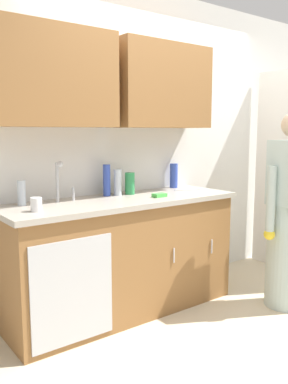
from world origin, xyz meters
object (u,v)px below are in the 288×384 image
Objects in this scene: bottle_water_tall at (118,182)px; sponge at (159,195)px; bottle_water_short at (107,180)px; bottle_cleaner_spray at (174,176)px; bottle_soap at (130,183)px; sink at (71,206)px; cup_by_sink at (36,204)px; knife_on_counter at (187,190)px; bottle_dish_liquid at (22,193)px.

bottle_water_tall is 0.37m from sponge.
sponge is at bearing -44.43° from bottle_water_short.
bottle_cleaner_spray is 1.05× the size of bottle_water_tall.
sponge is at bearing -68.03° from bottle_soap.
bottle_water_tall is at bearing 16.18° from sink.
sink is 1.92× the size of bottle_water_short.
bottle_water_tall is at bearing 17.49° from cup_by_sink.
sink is 0.54m from bottle_water_tall.
cup_by_sink reaches higher than knife_on_counter.
sponge is at bearing -1.11° from cup_by_sink.
sponge is at bearing -10.17° from sink.
bottle_cleaner_spray is at bearing 8.78° from bottle_soap.
sink is at bearing 28.38° from knife_on_counter.
bottle_cleaner_spray is 1.53m from cup_by_sink.
bottle_cleaner_spray is at bearing 12.60° from cup_by_sink.
bottle_water_short is (0.41, 0.18, 0.14)m from sink.
bottle_dish_liquid is at bearing -179.15° from bottle_water_short.
bottle_cleaner_spray is at bearing 6.52° from bottle_water_tall.
bottle_water_short is at bearing -176.39° from bottle_cleaner_spray.
sink is 0.47m from bottle_water_short.
knife_on_counter is (1.49, 0.14, -0.04)m from cup_by_sink.
bottle_cleaner_spray is at bearing 10.70° from sink.
bottle_water_short is 1.08× the size of knife_on_counter.
sponge is (1.04, -0.02, -0.03)m from cup_by_sink.
bottle_water_tall is at bearing 17.21° from knife_on_counter.
bottle_water_tall is at bearing 175.41° from bottle_soap.
bottle_cleaner_spray is 0.59m from sponge.
bottle_dish_liquid is 1.49m from knife_on_counter.
bottle_water_short reaches higher than bottle_dish_liquid.
sink is at bearing -28.19° from bottle_dish_liquid.
sink reaches higher than bottle_dish_liquid.
cup_by_sink is (-0.72, -0.29, -0.08)m from bottle_water_short.
knife_on_counter is at bearing -91.84° from bottle_cleaner_spray.
bottle_soap is 0.30m from sponge.
cup_by_sink is (-0.81, -0.26, -0.06)m from bottle_water_tall.
cup_by_sink reaches higher than sponge.
bottle_water_tall is 1.18× the size of bottle_soap.
bottle_dish_liquid reaches higher than cup_by_sink.
bottle_dish_liquid reaches higher than knife_on_counter.
sink is 2.08× the size of knife_on_counter.
bottle_water_short reaches higher than cup_by_sink.
cup_by_sink is at bearing -162.51° from bottle_water_tall.
sink is 0.64m from bottle_soap.
sink is 2.75× the size of bottle_dish_liquid.
bottle_dish_liquid is (-0.81, 0.02, -0.02)m from bottle_water_tall.
sponge is at bearing -15.93° from bottle_dish_liquid.
bottle_dish_liquid is 0.76× the size of knife_on_counter.
sponge is at bearing 46.43° from knife_on_counter.
sponge is (0.31, -0.31, -0.11)m from bottle_water_short.
bottle_water_tall is 0.84× the size of bottle_water_short.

